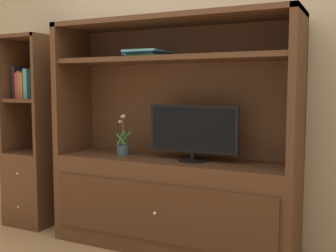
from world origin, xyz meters
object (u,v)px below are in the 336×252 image
at_px(media_console, 171,178).
at_px(upright_book_row, 26,84).
at_px(tv_monitor, 193,132).
at_px(bookshelf_tall, 34,161).
at_px(potted_plant, 123,147).
at_px(magazine_stack, 148,54).

bearing_deg(media_console, upright_book_row, -179.72).
bearing_deg(tv_monitor, bookshelf_tall, 179.22).
bearing_deg(tv_monitor, media_console, 173.95).
bearing_deg(upright_book_row, media_console, 0.28).
bearing_deg(media_console, potted_plant, -178.28).
bearing_deg(potted_plant, tv_monitor, -0.63).
height_order(potted_plant, bookshelf_tall, bookshelf_tall).
bearing_deg(bookshelf_tall, media_console, -0.08).
distance_m(magazine_stack, bookshelf_tall, 1.47).
distance_m(potted_plant, magazine_stack, 0.75).
distance_m(tv_monitor, bookshelf_tall, 1.57).
distance_m(media_console, tv_monitor, 0.41).
relative_size(magazine_stack, upright_book_row, 1.17).
xyz_separation_m(tv_monitor, potted_plant, (-0.59, 0.01, -0.15)).
bearing_deg(media_console, tv_monitor, -6.05).
xyz_separation_m(magazine_stack, upright_book_row, (-1.22, 0.00, -0.22)).
relative_size(potted_plant, upright_book_row, 1.16).
xyz_separation_m(tv_monitor, bookshelf_tall, (-1.53, 0.02, -0.34)).
relative_size(tv_monitor, potted_plant, 2.09).
bearing_deg(media_console, magazine_stack, -177.73).
distance_m(potted_plant, upright_book_row, 1.12).
bearing_deg(magazine_stack, media_console, 2.27).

